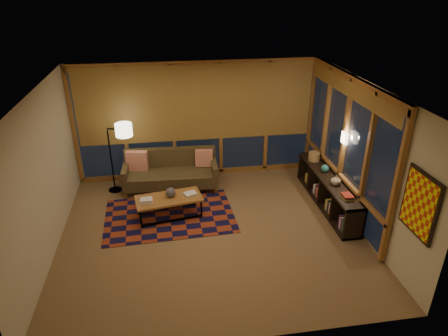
{
  "coord_description": "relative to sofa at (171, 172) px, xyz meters",
  "views": [
    {
      "loc": [
        -0.72,
        -6.15,
        4.33
      ],
      "look_at": [
        0.31,
        0.44,
        1.09
      ],
      "focal_mm": 32.0,
      "sensor_mm": 36.0,
      "label": 1
    }
  ],
  "objects": [
    {
      "name": "floor",
      "position": [
        0.67,
        -1.82,
        -0.42
      ],
      "size": [
        5.5,
        5.0,
        0.01
      ],
      "primitive_type": "cube",
      "color": "olive",
      "rests_on": "ground"
    },
    {
      "name": "ceiling",
      "position": [
        0.67,
        -1.82,
        2.28
      ],
      "size": [
        5.5,
        5.0,
        0.01
      ],
      "primitive_type": "cube",
      "color": "#F4E8CD",
      "rests_on": "walls"
    },
    {
      "name": "walls",
      "position": [
        0.67,
        -1.82,
        0.93
      ],
      "size": [
        5.51,
        5.01,
        2.7
      ],
      "color": "beige",
      "rests_on": "floor"
    },
    {
      "name": "window_wall_back",
      "position": [
        0.67,
        0.61,
        0.93
      ],
      "size": [
        5.3,
        0.16,
        2.6
      ],
      "primitive_type": null,
      "color": "#AC6639",
      "rests_on": "walls"
    },
    {
      "name": "window_wall_right",
      "position": [
        3.35,
        -1.22,
        0.93
      ],
      "size": [
        0.16,
        3.7,
        2.6
      ],
      "primitive_type": null,
      "color": "#AC6639",
      "rests_on": "walls"
    },
    {
      "name": "wall_art",
      "position": [
        3.38,
        -3.67,
        1.03
      ],
      "size": [
        0.06,
        0.74,
        0.94
      ],
      "primitive_type": null,
      "color": "red",
      "rests_on": "walls"
    },
    {
      "name": "wall_sconce",
      "position": [
        3.29,
        -1.37,
        1.13
      ],
      "size": [
        0.12,
        0.18,
        0.22
      ],
      "primitive_type": null,
      "color": "#FFF1C2",
      "rests_on": "walls"
    },
    {
      "name": "sofa",
      "position": [
        0.0,
        0.0,
        0.0
      ],
      "size": [
        2.06,
        0.91,
        0.83
      ],
      "primitive_type": null,
      "rotation": [
        0.0,
        0.0,
        -0.04
      ],
      "color": "brown",
      "rests_on": "floor"
    },
    {
      "name": "pillow_left",
      "position": [
        -0.72,
        0.2,
        0.23
      ],
      "size": [
        0.48,
        0.23,
        0.46
      ],
      "primitive_type": null,
      "rotation": [
        0.0,
        0.0,
        -0.17
      ],
      "color": "red",
      "rests_on": "sofa"
    },
    {
      "name": "pillow_right",
      "position": [
        0.76,
        0.14,
        0.19
      ],
      "size": [
        0.4,
        0.19,
        0.39
      ],
      "primitive_type": null,
      "rotation": [
        0.0,
        0.0,
        -0.15
      ],
      "color": "red",
      "rests_on": "sofa"
    },
    {
      "name": "area_rug",
      "position": [
        -0.08,
        -1.15,
        -0.41
      ],
      "size": [
        2.58,
        1.78,
        0.01
      ],
      "primitive_type": "cube",
      "rotation": [
        0.0,
        0.0,
        0.04
      ],
      "color": "maroon",
      "rests_on": "floor"
    },
    {
      "name": "coffee_table",
      "position": [
        -0.08,
        -1.16,
        -0.2
      ],
      "size": [
        1.35,
        0.78,
        0.43
      ],
      "primitive_type": null,
      "rotation": [
        0.0,
        0.0,
        0.16
      ],
      "color": "#AC6639",
      "rests_on": "floor"
    },
    {
      "name": "book_stack_a",
      "position": [
        -0.5,
        -1.25,
        0.04
      ],
      "size": [
        0.22,
        0.18,
        0.06
      ],
      "primitive_type": null,
      "rotation": [
        0.0,
        0.0,
        0.04
      ],
      "color": "white",
      "rests_on": "coffee_table"
    },
    {
      "name": "book_stack_b",
      "position": [
        0.35,
        -1.12,
        0.03
      ],
      "size": [
        0.29,
        0.26,
        0.05
      ],
      "primitive_type": null,
      "rotation": [
        0.0,
        0.0,
        0.37
      ],
      "color": "white",
      "rests_on": "coffee_table"
    },
    {
      "name": "ceramic_pot",
      "position": [
        -0.03,
        -1.13,
        0.11
      ],
      "size": [
        0.2,
        0.2,
        0.19
      ],
      "primitive_type": "sphere",
      "rotation": [
        0.0,
        0.0,
        0.04
      ],
      "color": "black",
      "rests_on": "coffee_table"
    },
    {
      "name": "floor_lamp",
      "position": [
        -1.25,
        0.1,
        0.38
      ],
      "size": [
        0.62,
        0.51,
        1.6
      ],
      "primitive_type": null,
      "rotation": [
        0.0,
        0.0,
        -0.35
      ],
      "color": "black",
      "rests_on": "floor"
    },
    {
      "name": "bookshelf",
      "position": [
        3.16,
        -1.21,
        -0.1
      ],
      "size": [
        0.4,
        2.55,
        0.64
      ],
      "primitive_type": null,
      "color": "black",
      "rests_on": "floor"
    },
    {
      "name": "basket",
      "position": [
        3.14,
        -0.37,
        0.31
      ],
      "size": [
        0.3,
        0.3,
        0.18
      ],
      "primitive_type": "cylinder",
      "rotation": [
        0.0,
        0.0,
        0.28
      ],
      "color": "tan",
      "rests_on": "bookshelf"
    },
    {
      "name": "teal_bowl",
      "position": [
        3.16,
        -0.96,
        0.3
      ],
      "size": [
        0.19,
        0.19,
        0.16
      ],
      "primitive_type": "sphere",
      "rotation": [
        0.0,
        0.0,
        -0.2
      ],
      "color": "#297A72",
      "rests_on": "bookshelf"
    },
    {
      "name": "vase",
      "position": [
        3.16,
        -1.52,
        0.32
      ],
      "size": [
        0.2,
        0.2,
        0.2
      ],
      "primitive_type": "imported",
      "rotation": [
        0.0,
        0.0,
        -0.01
      ],
      "color": "tan",
      "rests_on": "bookshelf"
    },
    {
      "name": "shelf_book_stack",
      "position": [
        3.16,
        -2.05,
        0.25
      ],
      "size": [
        0.17,
        0.23,
        0.06
      ],
      "primitive_type": null,
      "rotation": [
        0.0,
        0.0,
        -0.11
      ],
      "color": "white",
      "rests_on": "bookshelf"
    }
  ]
}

